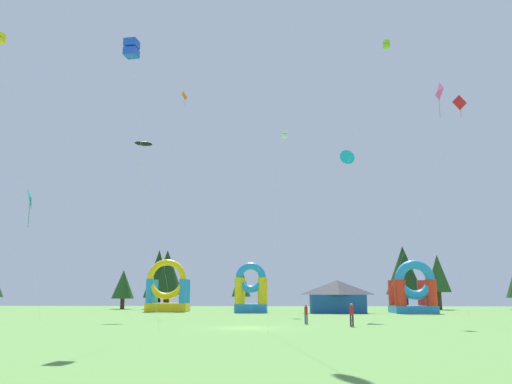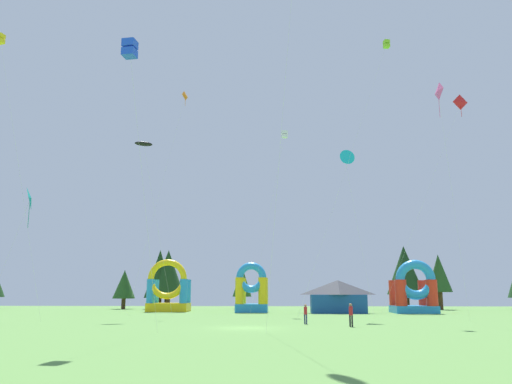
% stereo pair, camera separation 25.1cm
% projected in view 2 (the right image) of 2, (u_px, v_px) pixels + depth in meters
% --- Properties ---
extents(ground_plane, '(120.00, 120.00, 0.00)m').
position_uv_depth(ground_plane, '(247.00, 328.00, 37.26)').
color(ground_plane, '#5B8C42').
extents(kite_lime_box, '(10.13, 2.23, 28.38)m').
position_uv_depth(kite_lime_box, '(386.00, 46.00, 54.16)').
color(kite_lime_box, '#8CD826').
rests_on(kite_lime_box, ground_plane).
extents(kite_white_box, '(4.68, 1.55, 22.58)m').
position_uv_depth(kite_white_box, '(284.00, 135.00, 65.74)').
color(kite_white_box, white).
rests_on(kite_white_box, ground_plane).
extents(kite_teal_diamond, '(1.90, 4.07, 10.72)m').
position_uv_depth(kite_teal_diamond, '(31.00, 200.00, 42.70)').
color(kite_teal_diamond, '#0C7F7A').
rests_on(kite_teal_diamond, ground_plane).
extents(kite_yellow_box, '(2.21, 7.43, 23.05)m').
position_uv_depth(kite_yellow_box, '(1.00, 41.00, 42.00)').
color(kite_yellow_box, yellow).
rests_on(kite_yellow_box, ground_plane).
extents(kite_pink_diamond, '(2.75, 4.07, 20.64)m').
position_uv_depth(kite_pink_diamond, '(437.00, 93.00, 46.20)').
color(kite_pink_diamond, '#EA599E').
rests_on(kite_pink_diamond, ground_plane).
extents(kite_orange_diamond, '(5.94, 2.53, 27.15)m').
position_uv_depth(kite_orange_diamond, '(185.00, 99.00, 64.94)').
color(kite_orange_diamond, orange).
rests_on(kite_orange_diamond, ground_plane).
extents(kite_red_diamond, '(9.89, 6.35, 25.13)m').
position_uv_depth(kite_red_diamond, '(461.00, 104.00, 61.08)').
color(kite_red_diamond, red).
rests_on(kite_red_diamond, ground_plane).
extents(kite_blue_box, '(1.27, 6.43, 17.20)m').
position_uv_depth(kite_blue_box, '(130.00, 49.00, 30.74)').
color(kite_blue_box, blue).
rests_on(kite_blue_box, ground_plane).
extents(kite_black_parafoil, '(4.25, 2.63, 18.07)m').
position_uv_depth(kite_black_parafoil, '(144.00, 144.00, 54.31)').
color(kite_black_parafoil, black).
rests_on(kite_black_parafoil, ground_plane).
extents(kite_cyan_delta, '(3.37, 1.95, 16.84)m').
position_uv_depth(kite_cyan_delta, '(345.00, 160.00, 53.55)').
color(kite_cyan_delta, '#19B7CC').
rests_on(kite_cyan_delta, ground_plane).
extents(person_far_side, '(0.33, 0.33, 1.71)m').
position_uv_depth(person_far_side, '(351.00, 313.00, 38.80)').
color(person_far_side, black).
rests_on(person_far_side, ground_plane).
extents(person_near_camera, '(0.34, 0.34, 1.57)m').
position_uv_depth(person_near_camera, '(306.00, 312.00, 42.12)').
color(person_near_camera, navy).
rests_on(person_near_camera, ground_plane).
extents(inflatable_yellow_castle, '(5.43, 3.65, 6.84)m').
position_uv_depth(inflatable_yellow_castle, '(168.00, 293.00, 69.17)').
color(inflatable_yellow_castle, yellow).
rests_on(inflatable_yellow_castle, ground_plane).
extents(inflatable_blue_arch, '(4.08, 4.46, 6.31)m').
position_uv_depth(inflatable_blue_arch, '(252.00, 294.00, 67.11)').
color(inflatable_blue_arch, '#268CD8').
rests_on(inflatable_blue_arch, ground_plane).
extents(inflatable_orange_dome, '(5.10, 4.99, 6.44)m').
position_uv_depth(inflatable_orange_dome, '(414.00, 293.00, 64.07)').
color(inflatable_orange_dome, '#268CD8').
rests_on(inflatable_orange_dome, ground_plane).
extents(festival_tent, '(6.65, 3.43, 3.99)m').
position_uv_depth(festival_tent, '(338.00, 297.00, 63.92)').
color(festival_tent, '#19478C').
rests_on(festival_tent, ground_plane).
extents(tree_row_1, '(3.46, 3.46, 5.91)m').
position_uv_depth(tree_row_1, '(124.00, 284.00, 80.29)').
color(tree_row_1, '#4C331E').
rests_on(tree_row_1, ground_plane).
extents(tree_row_2, '(4.50, 4.50, 8.93)m').
position_uv_depth(tree_row_2, '(160.00, 274.00, 79.53)').
color(tree_row_2, '#4C331E').
rests_on(tree_row_2, ground_plane).
extents(tree_row_3, '(4.79, 4.79, 8.86)m').
position_uv_depth(tree_row_3, '(168.00, 272.00, 79.24)').
color(tree_row_3, '#4C331E').
rests_on(tree_row_3, ground_plane).
extents(tree_row_4, '(3.00, 3.00, 6.47)m').
position_uv_depth(tree_row_4, '(242.00, 282.00, 81.48)').
color(tree_row_4, '#4C331E').
rests_on(tree_row_4, ground_plane).
extents(tree_row_5, '(2.94, 2.94, 7.36)m').
position_uv_depth(tree_row_5, '(401.00, 276.00, 78.96)').
color(tree_row_5, '#4C331E').
rests_on(tree_row_5, ground_plane).
extents(tree_row_6, '(5.53, 5.53, 9.52)m').
position_uv_depth(tree_row_6, '(405.00, 270.00, 79.28)').
color(tree_row_6, '#4C331E').
rests_on(tree_row_6, ground_plane).
extents(tree_row_7, '(3.62, 3.62, 8.11)m').
position_uv_depth(tree_row_7, '(439.00, 274.00, 77.64)').
color(tree_row_7, '#4C331E').
rests_on(tree_row_7, ground_plane).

